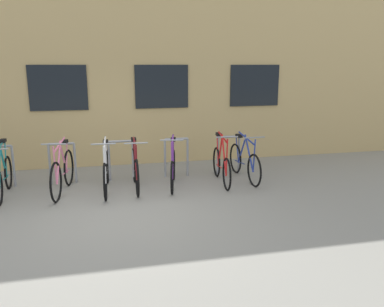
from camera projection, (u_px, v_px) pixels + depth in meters
ground_plane at (121, 212)px, 6.57m from camera, size 42.00×42.00×0.00m
storefront_building at (109, 66)px, 11.56m from camera, size 28.00×5.24×4.76m
bike_rack at (92, 158)px, 8.16m from camera, size 6.55×0.05×0.87m
bicycle_red at (221, 165)px, 8.15m from camera, size 0.44×1.66×1.09m
bicycle_pink at (63, 172)px, 7.50m from camera, size 0.44×1.76×1.08m
bicycle_blue at (244, 162)px, 8.42m from camera, size 0.44×1.77×1.03m
bicycle_purple at (173, 168)px, 7.92m from camera, size 0.49×1.59×1.07m
bicycle_white at (106, 171)px, 7.62m from camera, size 0.44×1.81×1.07m
bicycle_maroon at (135, 169)px, 7.75m from camera, size 0.44×1.71×1.04m
bicycle_teal at (3, 176)px, 7.29m from camera, size 0.44×1.70×1.05m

